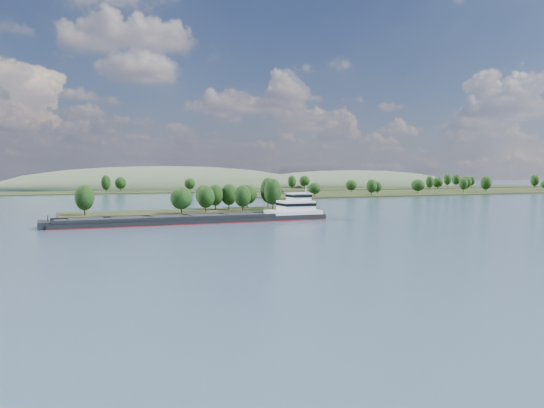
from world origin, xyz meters
name	(u,v)px	position (x,y,z in m)	size (l,w,h in m)	color
ground	(241,227)	(0.00, 120.00, 0.00)	(1800.00, 1800.00, 0.00)	#34485A
tree_island	(207,202)	(7.03, 179.39, 4.09)	(100.00, 30.00, 14.60)	black
right_bank	(438,191)	(231.59, 299.80, 0.96)	(320.00, 90.00, 14.39)	black
back_shoreline	(130,191)	(9.04, 399.74, 0.74)	(900.00, 60.00, 15.46)	black
hill_east	(352,186)	(260.00, 470.00, 0.00)	(260.00, 140.00, 36.00)	#405138
hill_west	(166,188)	(60.00, 500.00, 0.00)	(320.00, 160.00, 44.00)	#405138
cargo_barge	(213,217)	(-3.45, 137.92, 1.58)	(92.88, 12.51, 12.54)	black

